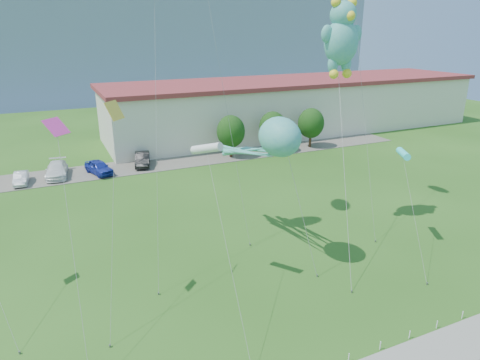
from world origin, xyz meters
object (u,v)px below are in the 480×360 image
object	(u,v)px
octopus_kite	(269,144)
parked_car_white	(57,170)
teddy_bear_kite	(342,37)
parked_car_blue	(99,167)
warehouse	(297,105)
parked_car_silver	(21,178)
parked_car_black	(142,159)

from	to	relation	value
octopus_kite	parked_car_white	bearing A→B (deg)	116.97
teddy_bear_kite	parked_car_blue	bearing A→B (deg)	125.69
warehouse	parked_car_white	world-z (taller)	warehouse
parked_car_silver	parked_car_white	bearing A→B (deg)	18.49
parked_car_blue	octopus_kite	xyz separation A→B (m)	(8.51, -24.36, 7.56)
warehouse	parked_car_blue	world-z (taller)	warehouse
warehouse	teddy_bear_kite	xyz separation A→B (m)	(-16.61, -31.83, 10.94)
parked_car_silver	octopus_kite	size ratio (longest dim) A/B	0.36
parked_car_white	warehouse	bearing A→B (deg)	20.35
parked_car_blue	octopus_kite	distance (m)	26.88
octopus_kite	teddy_bear_kite	size ratio (longest dim) A/B	0.59
parked_car_silver	octopus_kite	bearing A→B (deg)	-52.13
warehouse	octopus_kite	xyz separation A→B (m)	(-23.79, -34.35, 4.25)
parked_car_blue	teddy_bear_kite	distance (m)	30.43
parked_car_blue	octopus_kite	size ratio (longest dim) A/B	0.43
warehouse	parked_car_blue	xyz separation A→B (m)	(-32.30, -9.99, -3.30)
parked_car_blue	teddy_bear_kite	bearing A→B (deg)	-73.52
warehouse	teddy_bear_kite	size ratio (longest dim) A/B	3.44
parked_car_white	teddy_bear_kite	world-z (taller)	teddy_bear_kite
warehouse	teddy_bear_kite	distance (m)	37.53
warehouse	parked_car_silver	world-z (taller)	warehouse
parked_car_black	warehouse	bearing A→B (deg)	31.53
octopus_kite	parked_car_black	bearing A→B (deg)	97.48
warehouse	parked_car_silver	size ratio (longest dim) A/B	16.34
parked_car_silver	parked_car_black	world-z (taller)	parked_car_black
parked_car_white	teddy_bear_kite	xyz separation A→B (m)	(20.08, -22.84, 14.24)
parked_car_white	octopus_kite	distance (m)	29.44
parked_car_white	octopus_kite	size ratio (longest dim) A/B	0.51
octopus_kite	parked_car_blue	bearing A→B (deg)	109.26
parked_car_black	teddy_bear_kite	distance (m)	28.98
octopus_kite	teddy_bear_kite	bearing A→B (deg)	19.31
parked_car_white	octopus_kite	world-z (taller)	octopus_kite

